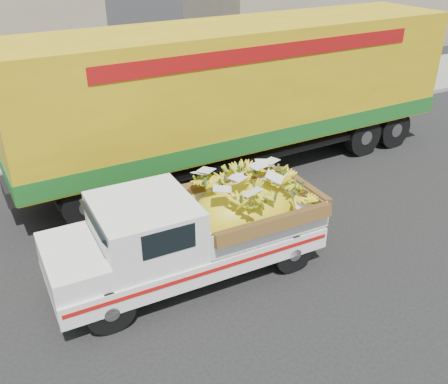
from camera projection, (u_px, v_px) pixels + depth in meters
ground at (226, 251)px, 10.16m from camera, size 100.00×100.00×0.00m
curb at (132, 148)px, 14.71m from camera, size 60.00×0.25×0.15m
sidewalk at (112, 126)px, 16.35m from camera, size 60.00×4.00×0.14m
pickup_truck at (207, 227)px, 9.22m from camera, size 5.03×1.87×1.76m
semi_trailer at (242, 91)px, 12.78m from camera, size 12.02×2.88×3.80m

